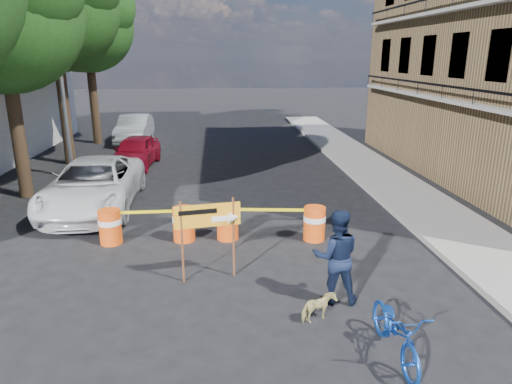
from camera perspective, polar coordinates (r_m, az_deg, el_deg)
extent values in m
plane|color=black|center=(9.78, -2.88, -11.76)|extent=(120.00, 120.00, 0.00)
cube|color=gray|center=(16.61, 18.13, -0.16)|extent=(2.40, 40.00, 0.15)
cylinder|color=#332316|center=(17.06, -27.70, 7.14)|extent=(0.44, 0.44, 4.76)
cylinder|color=#332316|center=(21.70, -22.89, 10.15)|extent=(0.44, 0.44, 5.32)
sphere|color=#244A15|center=(21.69, -24.15, 20.63)|extent=(5.40, 5.40, 5.40)
sphere|color=#244A15|center=(22.53, -25.39, 18.34)|extent=(3.78, 3.78, 3.78)
cylinder|color=#332316|center=(26.50, -19.64, 11.02)|extent=(0.44, 0.44, 4.93)
sphere|color=#244A15|center=(26.45, -20.46, 18.99)|extent=(4.80, 4.80, 4.80)
sphere|color=#244A15|center=(25.86, -19.04, 21.16)|extent=(3.60, 3.60, 3.60)
sphere|color=#244A15|center=(27.19, -21.50, 17.30)|extent=(3.36, 3.36, 3.36)
cylinder|color=gray|center=(18.99, -23.25, 13.43)|extent=(0.16, 0.16, 8.00)
cylinder|color=#EB440D|center=(12.28, -17.76, -4.17)|extent=(0.56, 0.56, 0.90)
cylinder|color=white|center=(12.23, -17.82, -3.51)|extent=(0.58, 0.58, 0.14)
cylinder|color=#EB440D|center=(12.03, -9.02, -3.98)|extent=(0.56, 0.56, 0.90)
cylinder|color=white|center=(11.98, -9.05, -3.31)|extent=(0.58, 0.58, 0.14)
cylinder|color=#EB440D|center=(12.00, -3.57, -3.85)|extent=(0.56, 0.56, 0.90)
cylinder|color=white|center=(11.95, -3.59, -3.17)|extent=(0.58, 0.58, 0.14)
cylinder|color=#EB440D|center=(12.01, 7.31, -3.94)|extent=(0.56, 0.56, 0.90)
cylinder|color=white|center=(11.96, 7.34, -3.27)|extent=(0.58, 0.58, 0.14)
cylinder|color=#592D19|center=(9.72, -9.22, -6.26)|extent=(0.05, 0.05, 1.80)
cylinder|color=#592D19|center=(9.87, -2.82, -5.70)|extent=(0.05, 0.05, 1.80)
cube|color=orange|center=(9.58, -6.09, -2.94)|extent=(1.39, 0.27, 0.50)
cube|color=white|center=(9.63, -4.41, -3.35)|extent=(0.40, 0.08, 0.12)
cone|color=white|center=(9.68, -2.83, -3.22)|extent=(0.26, 0.29, 0.26)
cube|color=black|center=(9.50, -7.29, -2.51)|extent=(0.79, 0.14, 0.10)
imported|color=black|center=(8.99, 9.98, -7.95)|extent=(1.00, 0.83, 1.89)
imported|color=#1546AE|center=(7.63, 17.38, -13.35)|extent=(0.66, 0.99, 1.87)
imported|color=tan|center=(8.60, 7.83, -14.13)|extent=(0.71, 0.53, 0.54)
imported|color=silver|center=(15.13, -19.66, 0.82)|extent=(2.62, 5.56, 1.54)
imported|color=maroon|center=(20.47, -14.82, 4.92)|extent=(1.96, 4.07, 1.34)
imported|color=silver|center=(26.56, -14.92, 7.69)|extent=(1.61, 4.55, 1.49)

